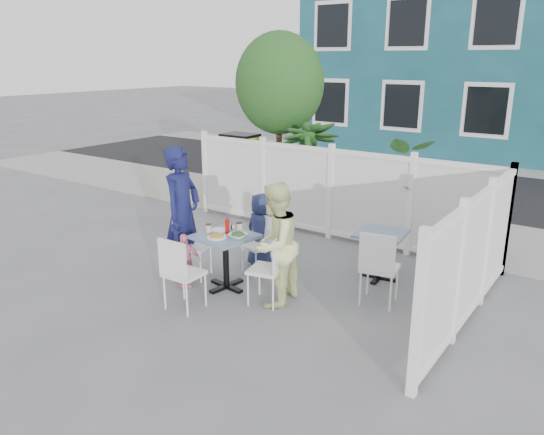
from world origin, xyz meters
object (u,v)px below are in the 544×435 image
Objects in this scene: chair_left at (188,240)px; utility_cabinet at (240,166)px; spare_table at (381,243)px; woman at (275,245)px; main_table at (226,247)px; chair_back at (261,240)px; chair_right at (272,264)px; man at (182,213)px; boy at (261,230)px; toddler at (184,260)px; chair_near at (179,269)px.

utility_cabinet is at bearing -169.33° from chair_left.
woman is at bearing -117.49° from spare_table.
chair_back reaches higher than main_table.
woman reaches higher than chair_right.
spare_table is 1.75m from chair_right.
man is at bearing -94.54° from woman.
man is 1.24m from boy.
boy is at bearing 29.23° from chair_right.
boy is at bearing -47.71° from man.
main_table is 0.85m from man.
boy is (-0.12, 0.16, 0.09)m from chair_back.
woman reaches higher than toddler.
man is at bearing -62.20° from utility_cabinet.
chair_left is at bearing 126.07° from chair_near.
chair_near is (-0.07, -1.63, 0.07)m from chair_back.
toddler is at bearing -147.47° from man.
chair_back is at bearing 22.25° from toddler.
main_table is 0.85m from woman.
main_table is 1.11× the size of spare_table.
main_table is 0.98× the size of chair_back.
chair_left is 0.40m from man.
woman is (0.02, 0.04, 0.26)m from chair_right.
chair_right is at bearing 136.64° from boy.
woman is at bearing 150.98° from chair_back.
chair_back is (0.75, 0.76, -0.07)m from chair_left.
toddler is at bearing -61.10° from utility_cabinet.
utility_cabinet is 4.94m from chair_left.
chair_right is at bearing -29.60° from toddler.
utility_cabinet is 5.51m from spare_table.
spare_table is 0.64× the size of boy.
chair_left is at bearing 82.93° from toddler.
toddler is (-0.54, -1.07, -0.10)m from chair_back.
chair_back is 0.87× the size of chair_near.
boy is at bearing -38.02° from chair_back.
spare_table is at bearing -31.35° from utility_cabinet.
utility_cabinet is 1.74× the size of toddler.
man is at bearing 58.03° from boy.
chair_right is (3.94, -4.35, -0.13)m from utility_cabinet.
chair_back is (-0.76, 0.81, -0.06)m from chair_right.
utility_cabinet is at bearing -32.20° from chair_back.
chair_right is (-0.81, -1.55, 0.00)m from spare_table.
chair_right is at bearing -117.45° from spare_table.
woman is at bearing -0.28° from main_table.
chair_near is 0.75m from toddler.
chair_right is at bearing -102.15° from man.
utility_cabinet is 5.87m from chair_right.
man is 1.60m from woman.
toddler is at bearing -82.28° from woman.
chair_back is at bearing 30.28° from chair_right.
utility_cabinet is 5.33m from main_table.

